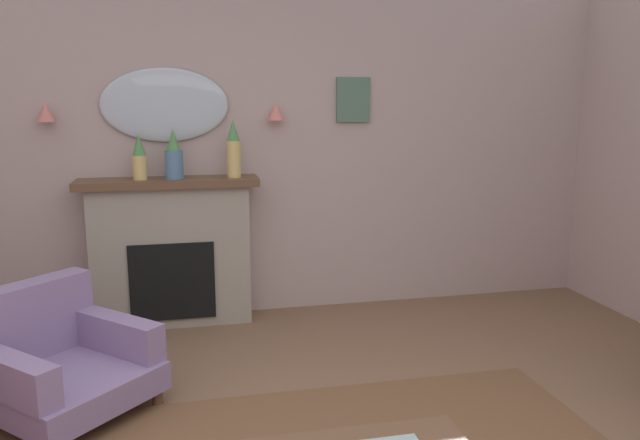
% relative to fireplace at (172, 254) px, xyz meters
% --- Properties ---
extents(wall_back, '(7.02, 0.10, 2.77)m').
position_rel_fireplace_xyz_m(wall_back, '(0.62, 0.22, 0.81)').
color(wall_back, '#B29993').
rests_on(wall_back, ground).
extents(fireplace, '(1.36, 0.36, 1.16)m').
position_rel_fireplace_xyz_m(fireplace, '(0.00, 0.00, 0.00)').
color(fireplace, gray).
rests_on(fireplace, ground).
extents(mantel_vase_left, '(0.10, 0.10, 0.34)m').
position_rel_fireplace_xyz_m(mantel_vase_left, '(-0.20, -0.03, 0.76)').
color(mantel_vase_left, tan).
rests_on(mantel_vase_left, fireplace).
extents(mantel_vase_centre, '(0.14, 0.14, 0.38)m').
position_rel_fireplace_xyz_m(mantel_vase_centre, '(0.05, -0.03, 0.75)').
color(mantel_vase_centre, '#4C7093').
rests_on(mantel_vase_centre, fireplace).
extents(mantel_vase_right, '(0.11, 0.11, 0.44)m').
position_rel_fireplace_xyz_m(mantel_vase_right, '(0.50, -0.03, 0.80)').
color(mantel_vase_right, tan).
rests_on(mantel_vase_right, fireplace).
extents(wall_mirror, '(0.96, 0.06, 0.56)m').
position_rel_fireplace_xyz_m(wall_mirror, '(0.00, 0.14, 1.14)').
color(wall_mirror, '#B2BCC6').
extents(wall_sconce_left, '(0.14, 0.14, 0.14)m').
position_rel_fireplace_xyz_m(wall_sconce_left, '(-0.85, 0.09, 1.09)').
color(wall_sconce_left, '#D17066').
extents(wall_sconce_right, '(0.14, 0.14, 0.14)m').
position_rel_fireplace_xyz_m(wall_sconce_right, '(0.85, 0.09, 1.09)').
color(wall_sconce_right, '#D17066').
extents(framed_picture, '(0.28, 0.03, 0.36)m').
position_rel_fireplace_xyz_m(framed_picture, '(1.50, 0.15, 1.18)').
color(framed_picture, '#4C6B56').
extents(armchair_in_corner, '(1.15, 1.15, 0.71)m').
position_rel_fireplace_xyz_m(armchair_in_corner, '(-0.64, -1.30, -0.27)').
color(armchair_in_corner, gray).
rests_on(armchair_in_corner, ground).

